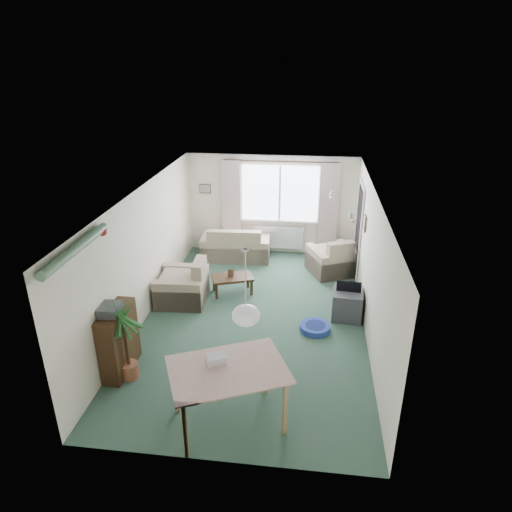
# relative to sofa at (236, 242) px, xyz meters

# --- Properties ---
(ground) EXTENTS (6.50, 6.50, 0.00)m
(ground) POSITION_rel_sofa_xyz_m (0.80, -2.75, -0.40)
(ground) COLOR #2E4E3E
(window) EXTENTS (1.80, 0.03, 1.30)m
(window) POSITION_rel_sofa_xyz_m (1.00, 0.48, 1.10)
(window) COLOR white
(curtain_rod) EXTENTS (2.60, 0.03, 0.03)m
(curtain_rod) POSITION_rel_sofa_xyz_m (1.00, 0.40, 1.87)
(curtain_rod) COLOR black
(curtain_left) EXTENTS (0.45, 0.08, 2.00)m
(curtain_left) POSITION_rel_sofa_xyz_m (-0.15, 0.38, 0.87)
(curtain_left) COLOR beige
(curtain_right) EXTENTS (0.45, 0.08, 2.00)m
(curtain_right) POSITION_rel_sofa_xyz_m (2.15, 0.38, 0.87)
(curtain_right) COLOR beige
(radiator) EXTENTS (1.20, 0.10, 0.55)m
(radiator) POSITION_rel_sofa_xyz_m (1.00, 0.44, -0.00)
(radiator) COLOR white
(doorway) EXTENTS (0.03, 0.95, 2.00)m
(doorway) POSITION_rel_sofa_xyz_m (2.78, -0.55, 0.60)
(doorway) COLOR black
(pendant_lamp) EXTENTS (0.36, 0.36, 0.36)m
(pendant_lamp) POSITION_rel_sofa_xyz_m (1.00, -5.05, 1.08)
(pendant_lamp) COLOR white
(tinsel_garland) EXTENTS (1.60, 1.60, 0.12)m
(tinsel_garland) POSITION_rel_sofa_xyz_m (-1.12, -5.05, 1.88)
(tinsel_garland) COLOR #196626
(bauble_cluster_a) EXTENTS (0.20, 0.20, 0.20)m
(bauble_cluster_a) POSITION_rel_sofa_xyz_m (2.10, -1.85, 1.82)
(bauble_cluster_a) COLOR silver
(bauble_cluster_b) EXTENTS (0.20, 0.20, 0.20)m
(bauble_cluster_b) POSITION_rel_sofa_xyz_m (2.40, -3.05, 1.82)
(bauble_cluster_b) COLOR silver
(wall_picture_back) EXTENTS (0.28, 0.03, 0.22)m
(wall_picture_back) POSITION_rel_sofa_xyz_m (-0.80, 0.48, 1.15)
(wall_picture_back) COLOR brown
(wall_picture_right) EXTENTS (0.03, 0.24, 0.30)m
(wall_picture_right) POSITION_rel_sofa_xyz_m (2.78, -1.55, 1.15)
(wall_picture_right) COLOR brown
(sofa) EXTENTS (1.65, 0.95, 0.80)m
(sofa) POSITION_rel_sofa_xyz_m (0.00, 0.00, 0.00)
(sofa) COLOR beige
(sofa) RESTS_ON ground
(armchair_corner) EXTENTS (1.23, 1.21, 0.85)m
(armchair_corner) POSITION_rel_sofa_xyz_m (2.27, -0.53, 0.02)
(armchair_corner) COLOR #C5AF95
(armchair_corner) RESTS_ON ground
(armchair_left) EXTENTS (0.97, 1.02, 0.87)m
(armchair_left) POSITION_rel_sofa_xyz_m (-0.70, -2.20, 0.03)
(armchair_left) COLOR #C5B395
(armchair_left) RESTS_ON ground
(coffee_table) EXTENTS (0.92, 0.70, 0.37)m
(coffee_table) POSITION_rel_sofa_xyz_m (0.23, -1.77, -0.22)
(coffee_table) COLOR black
(coffee_table) RESTS_ON ground
(photo_frame) EXTENTS (0.12, 0.03, 0.16)m
(photo_frame) POSITION_rel_sofa_xyz_m (0.19, -1.76, 0.05)
(photo_frame) COLOR #4E3628
(photo_frame) RESTS_ON coffee_table
(bookshelf) EXTENTS (0.30, 0.87, 1.05)m
(bookshelf) POSITION_rel_sofa_xyz_m (-1.04, -4.45, 0.12)
(bookshelf) COLOR black
(bookshelf) RESTS_ON ground
(hifi_box) EXTENTS (0.30, 0.37, 0.14)m
(hifi_box) POSITION_rel_sofa_xyz_m (-1.06, -4.55, 0.72)
(hifi_box) COLOR #38393D
(hifi_box) RESTS_ON bookshelf
(houseplant) EXTENTS (0.69, 0.69, 1.31)m
(houseplant) POSITION_rel_sofa_xyz_m (-0.85, -4.62, 0.25)
(houseplant) COLOR #1A4E23
(houseplant) RESTS_ON ground
(dining_table) EXTENTS (1.61, 1.38, 0.85)m
(dining_table) POSITION_rel_sofa_xyz_m (0.80, -5.35, 0.02)
(dining_table) COLOR #AC775D
(dining_table) RESTS_ON ground
(gift_box) EXTENTS (0.30, 0.26, 0.12)m
(gift_box) POSITION_rel_sofa_xyz_m (0.64, -5.24, 0.51)
(gift_box) COLOR silver
(gift_box) RESTS_ON dining_table
(tv_cube) EXTENTS (0.58, 0.63, 0.53)m
(tv_cube) POSITION_rel_sofa_xyz_m (2.50, -2.43, -0.14)
(tv_cube) COLOR #303134
(tv_cube) RESTS_ON ground
(pet_bed) EXTENTS (0.64, 0.64, 0.11)m
(pet_bed) POSITION_rel_sofa_xyz_m (1.92, -2.98, -0.35)
(pet_bed) COLOR #212D9A
(pet_bed) RESTS_ON ground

